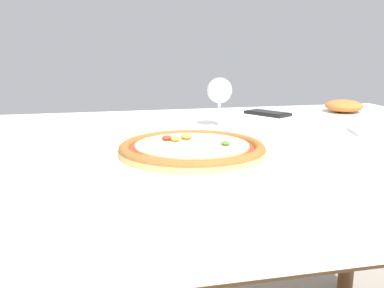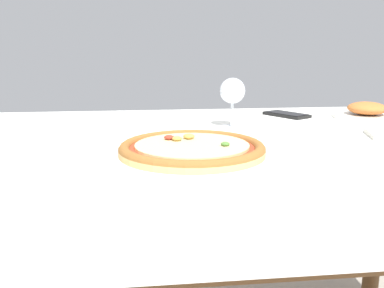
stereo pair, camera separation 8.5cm
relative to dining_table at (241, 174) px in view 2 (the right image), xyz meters
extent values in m
cube|color=brown|center=(0.00, 0.00, 0.05)|extent=(1.37, 1.03, 0.04)
cube|color=silver|center=(0.00, 0.00, 0.07)|extent=(1.47, 1.13, 0.01)
cylinder|color=brown|center=(-0.63, 0.45, -0.32)|extent=(0.06, 0.06, 0.69)
cylinder|color=brown|center=(0.63, 0.45, -0.32)|extent=(0.06, 0.06, 0.69)
cylinder|color=white|center=(-0.13, -0.11, 0.08)|extent=(0.33, 0.33, 0.01)
cylinder|color=#E0B26B|center=(-0.13, -0.11, 0.09)|extent=(0.29, 0.29, 0.01)
torus|color=#935B28|center=(-0.13, -0.11, 0.09)|extent=(0.29, 0.29, 0.02)
cylinder|color=#BC381E|center=(-0.13, -0.11, 0.10)|extent=(0.25, 0.25, 0.00)
cylinder|color=beige|center=(-0.13, -0.11, 0.10)|extent=(0.23, 0.23, 0.00)
ellipsoid|color=#BC9342|center=(-0.16, -0.08, 0.11)|extent=(0.02, 0.02, 0.01)
ellipsoid|color=#BC9342|center=(-0.13, -0.07, 0.11)|extent=(0.02, 0.02, 0.01)
ellipsoid|color=#4C7A33|center=(-0.07, -0.14, 0.11)|extent=(0.02, 0.02, 0.01)
ellipsoid|color=#A83323|center=(-0.17, -0.07, 0.11)|extent=(0.02, 0.02, 0.01)
cube|color=silver|center=(-0.33, -0.02, 0.08)|extent=(0.02, 0.11, 0.00)
cube|color=silver|center=(-0.33, 0.04, 0.08)|extent=(0.02, 0.01, 0.00)
cube|color=silver|center=(-0.34, 0.07, 0.08)|extent=(0.01, 0.05, 0.00)
cube|color=silver|center=(-0.33, 0.07, 0.08)|extent=(0.01, 0.05, 0.00)
cube|color=silver|center=(-0.33, 0.07, 0.08)|extent=(0.01, 0.05, 0.00)
cube|color=silver|center=(-0.32, 0.07, 0.08)|extent=(0.01, 0.05, 0.00)
cylinder|color=silver|center=(0.02, 0.20, 0.07)|extent=(0.06, 0.06, 0.00)
cylinder|color=silver|center=(0.02, 0.20, 0.11)|extent=(0.01, 0.01, 0.07)
sphere|color=silver|center=(0.02, 0.20, 0.17)|extent=(0.07, 0.07, 0.07)
cube|color=black|center=(0.23, 0.38, 0.08)|extent=(0.13, 0.16, 0.01)
cube|color=black|center=(0.23, 0.38, 0.08)|extent=(0.12, 0.14, 0.00)
cylinder|color=white|center=(0.47, 0.32, 0.08)|extent=(0.20, 0.20, 0.01)
ellipsoid|color=#BC662D|center=(0.47, 0.32, 0.10)|extent=(0.12, 0.12, 0.04)
camera|label=1|loc=(-0.31, -0.92, 0.29)|focal=40.00mm
camera|label=2|loc=(-0.23, -0.94, 0.29)|focal=40.00mm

